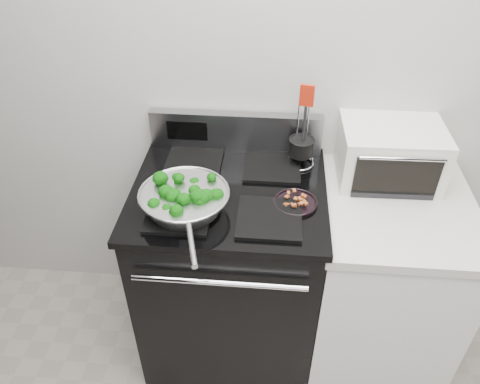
# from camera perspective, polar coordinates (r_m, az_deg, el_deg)

# --- Properties ---
(back_wall) EXTENTS (4.00, 0.02, 2.70)m
(back_wall) POSITION_cam_1_polar(r_m,az_deg,el_deg) (1.98, 8.51, 15.16)
(back_wall) COLOR beige
(back_wall) RESTS_ON ground
(gas_range) EXTENTS (0.79, 0.69, 1.13)m
(gas_range) POSITION_cam_1_polar(r_m,az_deg,el_deg) (2.21, -1.19, -9.20)
(gas_range) COLOR black
(gas_range) RESTS_ON floor
(counter) EXTENTS (0.62, 0.68, 0.92)m
(counter) POSITION_cam_1_polar(r_m,az_deg,el_deg) (2.27, 16.56, -10.44)
(counter) COLOR white
(counter) RESTS_ON floor
(skillet) EXTENTS (0.35, 0.54, 0.07)m
(skillet) POSITION_cam_1_polar(r_m,az_deg,el_deg) (1.77, -6.78, -0.88)
(skillet) COLOR silver
(skillet) RESTS_ON gas_range
(broccoli_pile) EXTENTS (0.27, 0.27, 0.09)m
(broccoli_pile) POSITION_cam_1_polar(r_m,az_deg,el_deg) (1.76, -6.84, -0.33)
(broccoli_pile) COLOR black
(broccoli_pile) RESTS_ON skillet
(bacon_plate) EXTENTS (0.17, 0.17, 0.04)m
(bacon_plate) POSITION_cam_1_polar(r_m,az_deg,el_deg) (1.82, 6.78, -1.04)
(bacon_plate) COLOR black
(bacon_plate) RESTS_ON gas_range
(utensil_holder) EXTENTS (0.12, 0.12, 0.38)m
(utensil_holder) POSITION_cam_1_polar(r_m,az_deg,el_deg) (2.01, 7.42, 4.97)
(utensil_holder) COLOR silver
(utensil_holder) RESTS_ON gas_range
(toaster_oven) EXTENTS (0.42, 0.33, 0.24)m
(toaster_oven) POSITION_cam_1_polar(r_m,az_deg,el_deg) (2.04, 17.77, 4.56)
(toaster_oven) COLOR white
(toaster_oven) RESTS_ON counter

